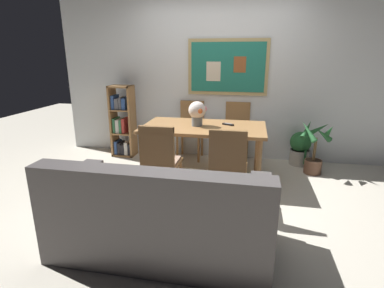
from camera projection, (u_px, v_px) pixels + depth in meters
ground_plane at (203, 196)px, 3.59m from camera, size 12.00×12.00×0.00m
wall_back_with_painting at (220, 76)px, 4.69m from camera, size 5.20×0.14×2.60m
dining_table at (204, 132)px, 3.97m from camera, size 1.60×0.91×0.72m
dining_chair_far_right at (237, 127)px, 4.71m from camera, size 0.40×0.41×0.91m
dining_chair_near_right at (228, 163)px, 3.14m from camera, size 0.40×0.41×0.91m
dining_chair_near_left at (160, 157)px, 3.30m from camera, size 0.40×0.41×0.91m
dining_chair_far_left at (191, 125)px, 4.82m from camera, size 0.40×0.41×0.91m
leather_couch at (160, 219)px, 2.49m from camera, size 1.80×0.84×0.84m
bookshelf at (123, 124)px, 4.91m from camera, size 0.36×0.28×1.16m
potted_ivy at (300, 148)px, 4.55m from camera, size 0.31×0.32×0.51m
potted_palm at (315, 150)px, 4.18m from camera, size 0.45×0.46×0.77m
flower_vase at (197, 112)px, 3.90m from camera, size 0.24×0.23×0.32m
tv_remote at (228, 124)px, 3.99m from camera, size 0.16×0.11×0.02m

